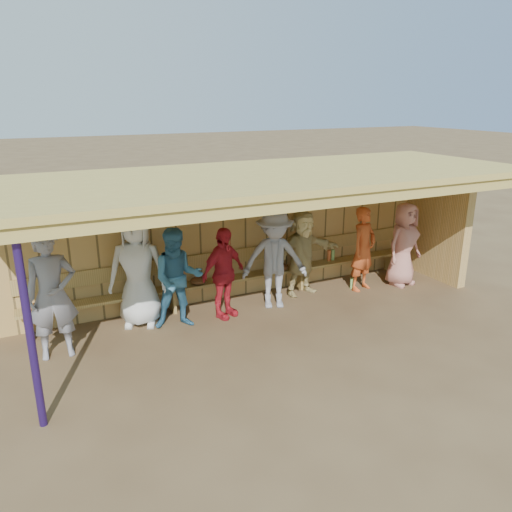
{
  "coord_description": "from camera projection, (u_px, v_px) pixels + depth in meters",
  "views": [
    {
      "loc": [
        -3.54,
        -6.9,
        3.63
      ],
      "look_at": [
        0.0,
        0.35,
        1.05
      ],
      "focal_mm": 35.0,
      "sensor_mm": 36.0,
      "label": 1
    }
  ],
  "objects": [
    {
      "name": "player_h",
      "position": [
        404.0,
        244.0,
        9.89
      ],
      "size": [
        0.9,
        0.66,
        1.68
      ],
      "primitive_type": "imported",
      "rotation": [
        0.0,
        0.0,
        0.17
      ],
      "color": "tan",
      "rests_on": "ground"
    },
    {
      "name": "player_f",
      "position": [
        302.0,
        252.0,
        9.42
      ],
      "size": [
        1.58,
        0.69,
        1.65
      ],
      "primitive_type": "imported",
      "rotation": [
        0.0,
        0.0,
        0.14
      ],
      "color": "tan",
      "rests_on": "ground"
    },
    {
      "name": "dugout_equipment",
      "position": [
        225.0,
        278.0,
        9.05
      ],
      "size": [
        7.31,
        0.62,
        0.8
      ],
      "color": "orange",
      "rests_on": "ground"
    },
    {
      "name": "player_d",
      "position": [
        223.0,
        273.0,
        8.41
      ],
      "size": [
        1.0,
        0.72,
        1.58
      ],
      "primitive_type": "imported",
      "rotation": [
        0.0,
        0.0,
        0.4
      ],
      "color": "red",
      "rests_on": "ground"
    },
    {
      "name": "player_c",
      "position": [
        178.0,
        279.0,
        8.03
      ],
      "size": [
        0.94,
        0.8,
        1.68
      ],
      "primitive_type": "imported",
      "rotation": [
        0.0,
        0.0,
        -0.23
      ],
      "color": "teal",
      "rests_on": "ground"
    },
    {
      "name": "player_e",
      "position": [
        274.0,
        259.0,
        8.8
      ],
      "size": [
        1.31,
        1.01,
        1.79
      ],
      "primitive_type": "imported",
      "rotation": [
        0.0,
        0.0,
        -0.33
      ],
      "color": "gray",
      "rests_on": "ground"
    },
    {
      "name": "player_g",
      "position": [
        363.0,
        249.0,
        9.63
      ],
      "size": [
        0.69,
        0.55,
        1.65
      ],
      "primitive_type": "imported",
      "rotation": [
        0.0,
        0.0,
        0.29
      ],
      "color": "#C24C1F",
      "rests_on": "ground"
    },
    {
      "name": "bench",
      "position": [
        238.0,
        271.0,
        9.28
      ],
      "size": [
        7.6,
        0.34,
        0.93
      ],
      "color": "#AA8A49",
      "rests_on": "ground"
    },
    {
      "name": "ground",
      "position": [
        265.0,
        320.0,
        8.49
      ],
      "size": [
        90.0,
        90.0,
        0.0
      ],
      "primitive_type": "plane",
      "color": "brown",
      "rests_on": "ground"
    },
    {
      "name": "dugout_structure",
      "position": [
        268.0,
        213.0,
        8.72
      ],
      "size": [
        8.8,
        3.2,
        2.5
      ],
      "color": "tan",
      "rests_on": "ground"
    },
    {
      "name": "player_b",
      "position": [
        138.0,
        269.0,
        8.09
      ],
      "size": [
        1.1,
        0.93,
        1.91
      ],
      "primitive_type": "imported",
      "rotation": [
        0.0,
        0.0,
        -0.4
      ],
      "color": "silver",
      "rests_on": "ground"
    },
    {
      "name": "player_a",
      "position": [
        52.0,
        295.0,
        7.06
      ],
      "size": [
        0.71,
        0.48,
        1.9
      ],
      "primitive_type": "imported",
      "rotation": [
        0.0,
        0.0,
        -0.03
      ],
      "color": "gray",
      "rests_on": "ground"
    }
  ]
}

